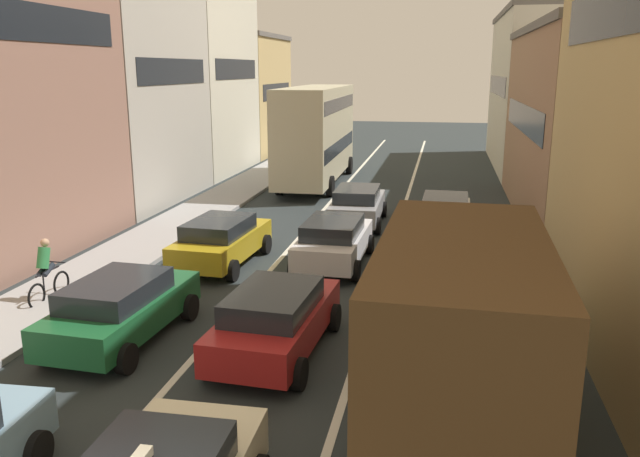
% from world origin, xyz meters
% --- Properties ---
extents(sidewalk_left, '(2.60, 64.00, 0.14)m').
position_xyz_m(sidewalk_left, '(-6.70, 20.00, 0.07)').
color(sidewalk_left, '#9F9F9F').
rests_on(sidewalk_left, ground).
extents(lane_stripe_left, '(0.16, 60.00, 0.01)m').
position_xyz_m(lane_stripe_left, '(-1.70, 20.00, 0.01)').
color(lane_stripe_left, silver).
rests_on(lane_stripe_left, ground).
extents(lane_stripe_right, '(0.16, 60.00, 0.01)m').
position_xyz_m(lane_stripe_right, '(1.70, 20.00, 0.01)').
color(lane_stripe_right, silver).
rests_on(lane_stripe_right, ground).
extents(building_row_left, '(7.20, 43.90, 13.51)m').
position_xyz_m(building_row_left, '(-12.00, 21.36, 5.45)').
color(building_row_left, '#9E7556').
rests_on(building_row_left, ground).
extents(building_row_right, '(7.20, 43.90, 13.17)m').
position_xyz_m(building_row_right, '(9.90, 20.12, 5.29)').
color(building_row_right, beige).
rests_on(building_row_right, ground).
extents(removalist_box_truck, '(2.87, 7.76, 3.58)m').
position_xyz_m(removalist_box_truck, '(3.70, 4.83, 1.97)').
color(removalist_box_truck, '#B7B29E').
rests_on(removalist_box_truck, ground).
extents(sedan_centre_lane_second, '(2.27, 4.40, 1.49)m').
position_xyz_m(sedan_centre_lane_second, '(-0.03, 7.23, 0.80)').
color(sedan_centre_lane_second, '#A51E1E').
rests_on(sedan_centre_lane_second, ground).
extents(wagon_left_lane_second, '(2.25, 4.39, 1.49)m').
position_xyz_m(wagon_left_lane_second, '(-3.58, 7.21, 0.80)').
color(wagon_left_lane_second, '#19592D').
rests_on(wagon_left_lane_second, ground).
extents(hatchback_centre_lane_third, '(2.14, 4.34, 1.49)m').
position_xyz_m(hatchback_centre_lane_third, '(0.10, 13.71, 0.80)').
color(hatchback_centre_lane_third, silver).
rests_on(hatchback_centre_lane_third, ground).
extents(sedan_left_lane_third, '(2.26, 4.40, 1.49)m').
position_xyz_m(sedan_left_lane_third, '(-3.34, 13.11, 0.80)').
color(sedan_left_lane_third, '#B29319').
rests_on(sedan_left_lane_third, ground).
extents(coupe_centre_lane_fourth, '(2.12, 4.33, 1.49)m').
position_xyz_m(coupe_centre_lane_fourth, '(0.09, 19.19, 0.80)').
color(coupe_centre_lane_fourth, gray).
rests_on(coupe_centre_lane_fourth, ground).
extents(sedan_right_lane_behind_truck, '(2.18, 4.36, 1.49)m').
position_xyz_m(sedan_right_lane_behind_truck, '(3.47, 11.98, 0.80)').
color(sedan_right_lane_behind_truck, '#194C8C').
rests_on(sedan_right_lane_behind_truck, ground).
extents(wagon_right_lane_far, '(2.14, 4.34, 1.49)m').
position_xyz_m(wagon_right_lane_far, '(3.46, 18.10, 0.80)').
color(wagon_right_lane_far, beige).
rests_on(wagon_right_lane_far, ground).
extents(bus_mid_queue_primary, '(2.93, 10.54, 5.06)m').
position_xyz_m(bus_mid_queue_primary, '(-3.25, 27.70, 2.83)').
color(bus_mid_queue_primary, '#BFB793').
rests_on(bus_mid_queue_primary, ground).
extents(cyclist_on_sidewalk, '(0.50, 1.73, 1.72)m').
position_xyz_m(cyclist_on_sidewalk, '(-6.66, 9.07, 0.85)').
color(cyclist_on_sidewalk, black).
rests_on(cyclist_on_sidewalk, ground).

